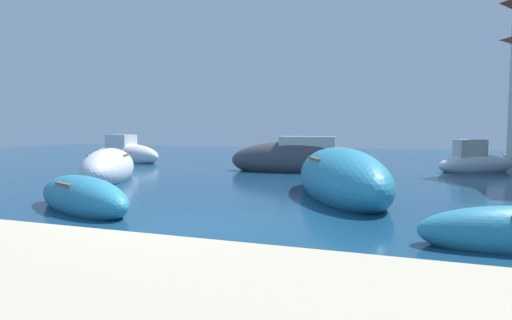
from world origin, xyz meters
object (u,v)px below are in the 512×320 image
object	(u,v)px
moored_boat_4	(474,163)
moored_boat_1	(109,168)
moored_boat_3	(126,154)
moored_boat_7	(82,198)
moored_boat_2	(297,159)
moored_boat_0	(341,179)

from	to	relation	value
moored_boat_4	moored_boat_1	bearing A→B (deg)	-179.56
moored_boat_3	moored_boat_1	bearing A→B (deg)	-50.61
moored_boat_3	moored_boat_7	size ratio (longest dim) A/B	1.20
moored_boat_1	moored_boat_3	xyz separation A→B (m)	(-4.87, 7.63, 0.06)
moored_boat_2	moored_boat_4	world-z (taller)	moored_boat_2
moored_boat_2	moored_boat_7	distance (m)	11.56
moored_boat_0	moored_boat_3	distance (m)	16.86
moored_boat_1	moored_boat_4	size ratio (longest dim) A/B	1.43
moored_boat_2	moored_boat_7	xyz separation A→B (m)	(-2.79, -11.21, -0.28)
moored_boat_1	moored_boat_2	xyz separation A→B (m)	(6.41, 5.71, 0.13)
moored_boat_3	moored_boat_7	world-z (taller)	moored_boat_3
moored_boat_1	moored_boat_7	distance (m)	6.58
moored_boat_1	moored_boat_2	size ratio (longest dim) A/B	0.84
moored_boat_1	moored_boat_7	bearing A→B (deg)	-174.42
moored_boat_4	moored_boat_7	bearing A→B (deg)	-157.44
moored_boat_3	moored_boat_4	world-z (taller)	moored_boat_3
moored_boat_3	moored_boat_7	distance (m)	15.64
moored_boat_0	moored_boat_4	distance (m)	10.77
moored_boat_2	moored_boat_3	xyz separation A→B (m)	(-11.28, 1.92, -0.07)
moored_boat_1	moored_boat_4	bearing A→B (deg)	-88.24
moored_boat_1	moored_boat_3	world-z (taller)	moored_boat_3
moored_boat_1	moored_boat_7	world-z (taller)	moored_boat_1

